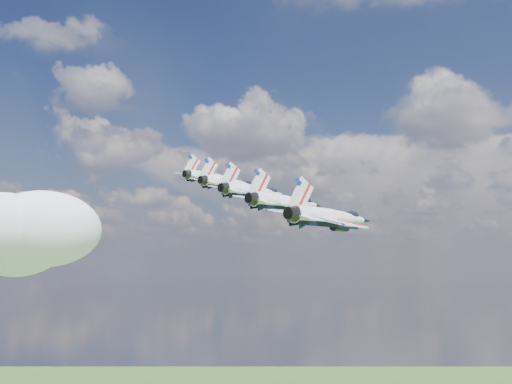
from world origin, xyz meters
The scene contains 6 objects.
cloud_left centered at (-86.40, 48.26, 156.04)m, with size 40.86×32.10×16.05m, color white.
jet_0 centered at (-17.76, 34.98, 163.70)m, with size 8.87×13.13×3.92m, color silver, non-canonical shape.
jet_1 centered at (-8.79, 26.47, 161.03)m, with size 8.87×13.13×3.92m, color white, non-canonical shape.
jet_2 centered at (0.17, 17.96, 158.35)m, with size 8.87×13.13×3.92m, color white, non-canonical shape.
jet_3 centered at (9.13, 9.46, 155.68)m, with size 8.87×13.13×3.92m, color white, non-canonical shape.
jet_4 centered at (18.10, 0.95, 153.01)m, with size 8.87×13.13×3.92m, color white, non-canonical shape.
Camera 1 is at (41.54, -55.10, 147.98)m, focal length 45.00 mm.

